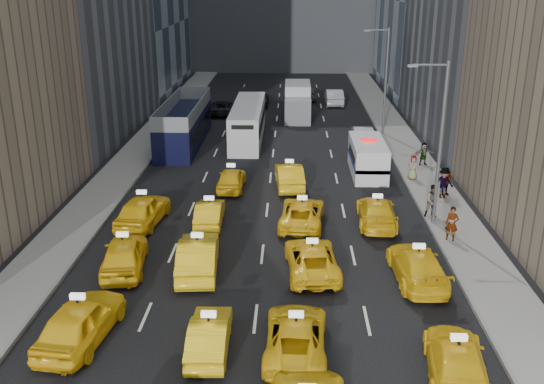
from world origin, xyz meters
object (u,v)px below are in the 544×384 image
Objects in this scene: pedestrian_0 at (452,224)px; nypd_van at (368,158)px; double_decker at (184,123)px; box_truck at (298,101)px; city_bus at (248,122)px.

nypd_van is at bearing 127.37° from pedestrian_0.
double_decker reaches higher than box_truck.
box_truck is at bearing 57.60° from city_bus.
pedestrian_0 is at bearing -81.87° from box_truck.
city_bus is (-8.94, 9.00, 0.34)m from nypd_van.
city_bus is at bearing 139.26° from nypd_van.
pedestrian_0 is at bearing -43.26° from double_decker.
double_decker is (-14.00, 7.37, 0.63)m from nypd_van.
box_truck is at bearing 127.82° from pedestrian_0.
double_decker is at bearing 156.68° from nypd_van.
box_truck reaches higher than pedestrian_0.
box_truck is (4.21, 8.27, 0.11)m from city_bus.
nypd_van is 12.69m from city_bus.
city_bus is 6.39× the size of pedestrian_0.
double_decker reaches higher than pedestrian_0.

